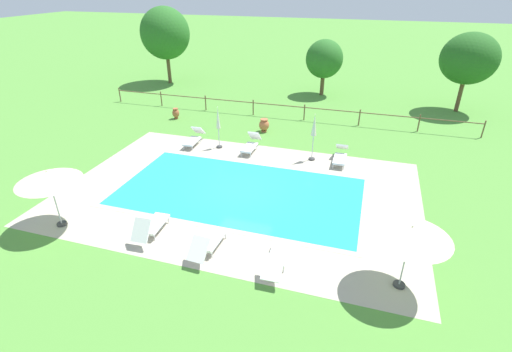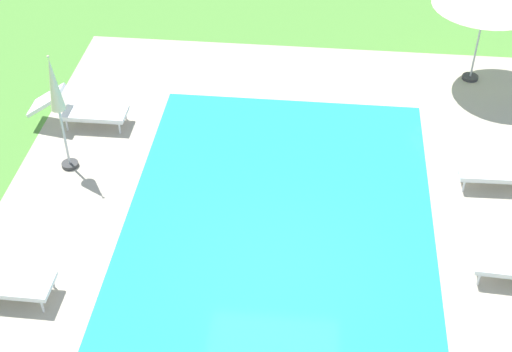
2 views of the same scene
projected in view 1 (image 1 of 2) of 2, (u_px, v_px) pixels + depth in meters
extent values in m
plane|color=#518E38|center=(239.00, 191.00, 16.46)|extent=(160.00, 160.00, 0.00)
cube|color=#B2A893|center=(239.00, 191.00, 16.46)|extent=(15.21, 10.25, 0.01)
cube|color=#23A8C1|center=(239.00, 191.00, 16.46)|extent=(10.42, 5.45, 0.01)
cube|color=#C0B59F|center=(258.00, 164.00, 18.86)|extent=(10.90, 0.24, 0.01)
cube|color=#C0B59F|center=(214.00, 228.00, 14.05)|extent=(10.90, 0.24, 0.01)
cube|color=#C0B59F|center=(364.00, 211.00, 15.06)|extent=(0.24, 5.45, 0.01)
cube|color=#C0B59F|center=(134.00, 174.00, 17.85)|extent=(0.24, 5.45, 0.01)
cube|color=white|center=(192.00, 141.00, 20.71)|extent=(0.64, 1.32, 0.07)
cube|color=white|center=(198.00, 130.00, 21.40)|extent=(0.62, 0.69, 0.61)
cube|color=silver|center=(192.00, 142.00, 20.73)|extent=(0.61, 1.29, 0.04)
cylinder|color=silver|center=(192.00, 148.00, 20.26)|extent=(0.04, 0.04, 0.28)
cylinder|color=silver|center=(184.00, 147.00, 20.38)|extent=(0.04, 0.04, 0.28)
cylinder|color=silver|center=(200.00, 141.00, 21.20)|extent=(0.04, 0.04, 0.28)
cylinder|color=silver|center=(192.00, 140.00, 21.32)|extent=(0.04, 0.04, 0.28)
cube|color=white|center=(155.00, 223.00, 13.76)|extent=(0.67, 1.33, 0.07)
cube|color=white|center=(141.00, 230.00, 12.83)|extent=(0.63, 0.60, 0.71)
cube|color=silver|center=(155.00, 225.00, 13.78)|extent=(0.63, 1.30, 0.04)
cylinder|color=silver|center=(156.00, 218.00, 14.37)|extent=(0.04, 0.04, 0.28)
cylinder|color=silver|center=(168.00, 220.00, 14.26)|extent=(0.04, 0.04, 0.28)
cylinder|color=silver|center=(142.00, 235.00, 13.42)|extent=(0.04, 0.04, 0.28)
cylinder|color=silver|center=(155.00, 237.00, 13.31)|extent=(0.04, 0.04, 0.28)
cube|color=white|center=(249.00, 147.00, 19.94)|extent=(0.61, 1.30, 0.07)
cube|color=white|center=(255.00, 136.00, 20.60)|extent=(0.60, 0.65, 0.64)
cube|color=silver|center=(249.00, 148.00, 19.97)|extent=(0.58, 1.28, 0.04)
cylinder|color=silver|center=(251.00, 155.00, 19.49)|extent=(0.04, 0.04, 0.28)
cylinder|color=silver|center=(241.00, 154.00, 19.63)|extent=(0.04, 0.04, 0.28)
cylinder|color=silver|center=(257.00, 147.00, 20.42)|extent=(0.04, 0.04, 0.28)
cylinder|color=silver|center=(248.00, 146.00, 20.56)|extent=(0.04, 0.04, 0.28)
cube|color=white|center=(279.00, 253.00, 12.31)|extent=(0.64, 1.32, 0.07)
cube|color=white|center=(273.00, 267.00, 11.35)|extent=(0.62, 0.77, 0.50)
cube|color=silver|center=(279.00, 254.00, 12.33)|extent=(0.61, 1.29, 0.04)
cylinder|color=silver|center=(275.00, 245.00, 12.92)|extent=(0.04, 0.04, 0.28)
cylinder|color=silver|center=(290.00, 248.00, 12.80)|extent=(0.04, 0.04, 0.28)
cylinder|color=silver|center=(268.00, 266.00, 11.98)|extent=(0.04, 0.04, 0.28)
cylinder|color=silver|center=(283.00, 269.00, 11.86)|extent=(0.04, 0.04, 0.28)
cube|color=white|center=(340.00, 159.00, 18.68)|extent=(0.61, 1.30, 0.07)
cube|color=white|center=(342.00, 147.00, 19.42)|extent=(0.60, 0.74, 0.52)
cube|color=silver|center=(340.00, 160.00, 18.71)|extent=(0.58, 1.28, 0.04)
cylinder|color=silver|center=(344.00, 167.00, 18.23)|extent=(0.04, 0.04, 0.28)
cylinder|color=silver|center=(333.00, 166.00, 18.36)|extent=(0.04, 0.04, 0.28)
cylinder|color=silver|center=(346.00, 158.00, 19.17)|extent=(0.04, 0.04, 0.28)
cylinder|color=silver|center=(335.00, 157.00, 19.30)|extent=(0.04, 0.04, 0.28)
cube|color=white|center=(212.00, 239.00, 12.94)|extent=(0.67, 1.33, 0.07)
cube|color=white|center=(198.00, 249.00, 12.01)|extent=(0.64, 0.70, 0.62)
cube|color=silver|center=(212.00, 240.00, 12.97)|extent=(0.64, 1.30, 0.04)
cylinder|color=silver|center=(213.00, 233.00, 13.56)|extent=(0.04, 0.04, 0.28)
cylinder|color=silver|center=(226.00, 236.00, 13.40)|extent=(0.04, 0.04, 0.28)
cylinder|color=silver|center=(198.00, 251.00, 12.64)|extent=(0.04, 0.04, 0.28)
cylinder|color=silver|center=(212.00, 254.00, 12.49)|extent=(0.04, 0.04, 0.28)
cylinder|color=#383838|center=(399.00, 285.00, 11.39)|extent=(0.36, 0.36, 0.08)
cylinder|color=#B2B5B7|center=(405.00, 258.00, 10.90)|extent=(0.04, 0.04, 2.17)
cone|color=beige|center=(412.00, 232.00, 10.47)|extent=(2.27, 2.27, 0.37)
sphere|color=beige|center=(413.00, 226.00, 10.38)|extent=(0.06, 0.06, 0.06)
cylinder|color=#383838|center=(62.00, 224.00, 14.21)|extent=(0.36, 0.36, 0.08)
cylinder|color=#B2B5B7|center=(55.00, 199.00, 13.70)|extent=(0.04, 0.04, 2.26)
cone|color=beige|center=(48.00, 177.00, 13.26)|extent=(2.26, 2.26, 0.42)
sphere|color=beige|center=(46.00, 171.00, 13.16)|extent=(0.06, 0.06, 0.06)
cylinder|color=#383838|center=(312.00, 159.00, 19.30)|extent=(0.32, 0.32, 0.08)
cylinder|color=#B2B5B7|center=(313.00, 148.00, 19.01)|extent=(0.04, 0.04, 1.34)
cone|color=beige|center=(314.00, 125.00, 18.44)|extent=(0.27, 0.27, 1.07)
sphere|color=beige|center=(315.00, 114.00, 18.19)|extent=(0.05, 0.05, 0.05)
cylinder|color=#383838|center=(219.00, 147.00, 20.69)|extent=(0.32, 0.32, 0.08)
cylinder|color=#B2B5B7|center=(219.00, 138.00, 20.44)|extent=(0.04, 0.04, 1.14)
cone|color=beige|center=(218.00, 118.00, 19.90)|extent=(0.22, 0.22, 1.14)
sphere|color=beige|center=(217.00, 107.00, 19.63)|extent=(0.05, 0.05, 0.05)
cylinder|color=#A85B38|center=(176.00, 118.00, 24.91)|extent=(0.25, 0.25, 0.08)
ellipsoid|color=#A85B38|center=(176.00, 113.00, 24.75)|extent=(0.45, 0.45, 0.60)
cylinder|color=#A85B38|center=(175.00, 109.00, 24.61)|extent=(0.34, 0.34, 0.06)
cylinder|color=#B7663D|center=(264.00, 131.00, 22.82)|extent=(0.34, 0.34, 0.08)
ellipsoid|color=#B7663D|center=(264.00, 125.00, 22.64)|extent=(0.61, 0.61, 0.69)
cylinder|color=#B7663D|center=(264.00, 120.00, 22.48)|extent=(0.46, 0.46, 0.06)
cylinder|color=brown|center=(120.00, 95.00, 28.13)|extent=(0.08, 0.08, 1.05)
cylinder|color=brown|center=(161.00, 99.00, 27.21)|extent=(0.08, 0.08, 1.05)
cylinder|color=brown|center=(206.00, 103.00, 26.30)|extent=(0.08, 0.08, 1.05)
cylinder|color=brown|center=(253.00, 107.00, 25.38)|extent=(0.08, 0.08, 1.05)
cylinder|color=brown|center=(304.00, 112.00, 24.47)|extent=(0.08, 0.08, 1.05)
cylinder|color=brown|center=(359.00, 117.00, 23.55)|extent=(0.08, 0.08, 1.05)
cylinder|color=brown|center=(419.00, 123.00, 22.64)|extent=(0.08, 0.08, 1.05)
cylinder|color=brown|center=(483.00, 129.00, 21.72)|extent=(0.08, 0.08, 1.05)
cube|color=brown|center=(278.00, 105.00, 24.77)|extent=(24.51, 0.05, 0.05)
cylinder|color=brown|center=(169.00, 68.00, 32.86)|extent=(0.30, 0.30, 2.57)
ellipsoid|color=#286623|center=(165.00, 33.00, 31.51)|extent=(4.11, 4.11, 4.25)
cylinder|color=brown|center=(322.00, 84.00, 29.67)|extent=(0.31, 0.31, 1.70)
ellipsoid|color=#286623|center=(324.00, 59.00, 28.76)|extent=(2.83, 2.83, 2.89)
cylinder|color=brown|center=(460.00, 95.00, 25.82)|extent=(0.27, 0.27, 2.33)
ellipsoid|color=#235B1E|center=(469.00, 59.00, 24.69)|extent=(3.65, 3.65, 3.33)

